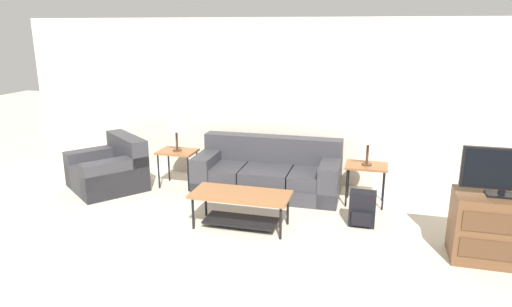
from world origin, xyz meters
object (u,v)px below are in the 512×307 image
side_table_left (177,155)px  table_lamp_right (369,135)px  couch (268,174)px  side_table_right (366,169)px  table_lamp_left (176,124)px  coffee_table (241,202)px  tv_console (496,228)px  armchair (109,170)px  backpack (362,209)px  television (505,171)px

side_table_left → table_lamp_right: bearing=0.0°
couch → table_lamp_right: table_lamp_right is taller
side_table_right → table_lamp_left: (-2.90, 0.00, 0.49)m
table_lamp_left → table_lamp_right: (2.90, 0.00, 0.00)m
coffee_table → side_table_right: (1.49, 1.21, 0.19)m
tv_console → table_lamp_right: bearing=137.1°
armchair → backpack: bearing=-6.1°
table_lamp_left → side_table_right: bearing=0.0°
coffee_table → side_table_left: 1.87m
side_table_right → tv_console: bearing=-42.9°
table_lamp_left → backpack: (2.89, -0.77, -0.79)m
side_table_left → television: (4.31, -1.32, 0.50)m
side_table_right → armchair: bearing=-174.8°
armchair → coffee_table: (2.42, -0.86, 0.05)m
side_table_right → backpack: side_table_right is taller
side_table_right → table_lamp_right: table_lamp_right is taller
side_table_right → television: bearing=-42.9°
couch → coffee_table: 1.31m
side_table_right → side_table_left: bearing=180.0°
armchair → table_lamp_right: size_ratio=2.62×
coffee_table → side_table_right: bearing=39.2°
television → coffee_table: bearing=178.0°
armchair → table_lamp_right: (3.91, 0.35, 0.73)m
coffee_table → table_lamp_right: bearing=39.2°
tv_console → backpack: bearing=158.9°
couch → tv_console: couch is taller
armchair → side_table_right: (3.91, 0.35, 0.24)m
side_table_left → side_table_right: 2.90m
backpack → television: bearing=-21.0°
coffee_table → table_lamp_left: table_lamp_left is taller
table_lamp_right → side_table_right: bearing=180.0°
table_lamp_right → television: bearing=-42.9°
armchair → coffee_table: size_ratio=1.17×
couch → tv_console: 3.20m
side_table_left → table_lamp_right: 2.94m
tv_console → television: bearing=90.0°
coffee_table → side_table_left: size_ratio=2.13×
table_lamp_left → coffee_table: bearing=-40.7°
armchair → table_lamp_left: size_ratio=2.62×
armchair → side_table_left: bearing=19.3°
side_table_right → backpack: (-0.00, -0.77, -0.30)m
television → tv_console: bearing=-90.0°
television → table_lamp_left: bearing=163.0°
table_lamp_right → tv_console: table_lamp_right is taller
side_table_left → backpack: side_table_left is taller
side_table_left → table_lamp_left: (-0.00, 0.00, 0.49)m
couch → backpack: (1.44, -0.87, -0.07)m
side_table_left → tv_console: bearing=-17.0°
coffee_table → table_lamp_left: (-1.41, 1.21, 0.68)m
couch → coffee_table: (-0.04, -1.31, 0.04)m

